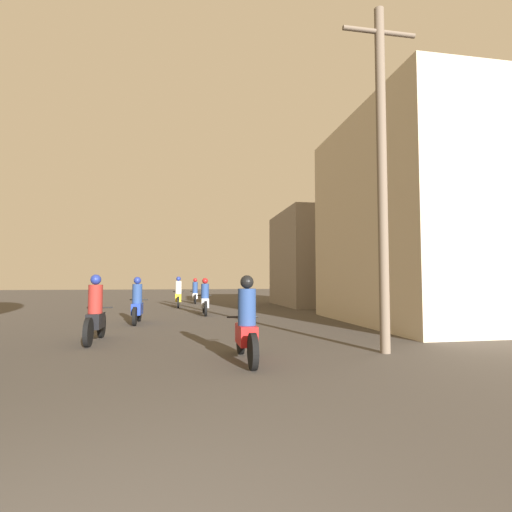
% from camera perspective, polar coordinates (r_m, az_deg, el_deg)
% --- Properties ---
extents(motorcycle_red, '(0.60, 2.01, 1.54)m').
position_cam_1_polar(motorcycle_red, '(7.24, -1.38, -10.06)').
color(motorcycle_red, black).
rests_on(motorcycle_red, ground_plane).
extents(motorcycle_black, '(0.60, 2.07, 1.58)m').
position_cam_1_polar(motorcycle_black, '(10.15, -21.95, -7.79)').
color(motorcycle_black, black).
rests_on(motorcycle_black, ground_plane).
extents(motorcycle_blue, '(0.60, 1.96, 1.55)m').
position_cam_1_polar(motorcycle_blue, '(13.95, -16.61, -6.72)').
color(motorcycle_blue, black).
rests_on(motorcycle_blue, ground_plane).
extents(motorcycle_silver, '(0.60, 1.98, 1.53)m').
position_cam_1_polar(motorcycle_silver, '(16.80, -7.32, -6.25)').
color(motorcycle_silver, black).
rests_on(motorcycle_silver, ground_plane).
extents(motorcycle_yellow, '(0.60, 1.86, 1.62)m').
position_cam_1_polar(motorcycle_yellow, '(21.50, -11.03, -5.49)').
color(motorcycle_yellow, black).
rests_on(motorcycle_yellow, ground_plane).
extents(motorcycle_white, '(0.60, 1.85, 1.55)m').
position_cam_1_polar(motorcycle_white, '(25.02, -8.71, -5.28)').
color(motorcycle_white, black).
rests_on(motorcycle_white, ground_plane).
extents(building_right_near, '(5.37, 7.61, 7.00)m').
position_cam_1_polar(building_right_near, '(14.90, 23.17, 4.76)').
color(building_right_near, beige).
rests_on(building_right_near, ground_plane).
extents(building_right_far, '(4.63, 6.12, 5.30)m').
position_cam_1_polar(building_right_far, '(23.25, 9.15, -0.42)').
color(building_right_far, gray).
rests_on(building_right_far, ground_plane).
extents(utility_pole_near, '(1.60, 0.20, 7.11)m').
position_cam_1_polar(utility_pole_near, '(8.71, 17.55, 11.81)').
color(utility_pole_near, '#6B5B4C').
rests_on(utility_pole_near, ground_plane).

